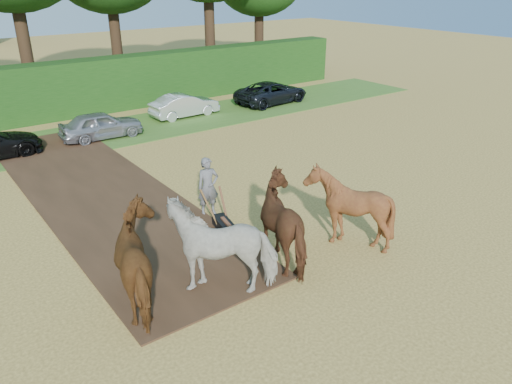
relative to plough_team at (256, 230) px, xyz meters
name	(u,v)px	position (x,y,z in m)	size (l,w,h in m)	color
ground	(144,301)	(-3.12, 0.44, -1.18)	(120.00, 120.00, 0.00)	gold
earth_strip	(100,193)	(-1.62, 7.44, -1.15)	(4.50, 17.00, 0.05)	#472D1C
grass_verge	(12,151)	(-3.12, 14.44, -1.16)	(50.00, 5.00, 0.03)	#38601E
plough_team	(256,230)	(0.00, 0.00, 0.00)	(8.14, 5.66, 2.37)	brown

